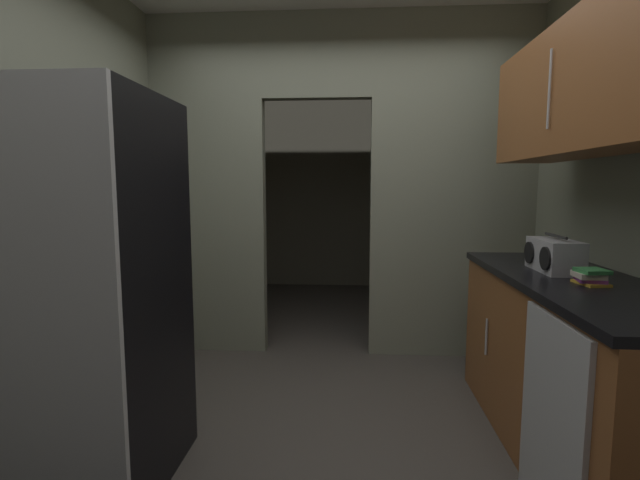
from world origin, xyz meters
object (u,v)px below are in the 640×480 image
book_stack (590,277)px  dishwasher (551,423)px  refrigerator (87,294)px  boombox (554,255)px

book_stack → dishwasher: bearing=-128.7°
refrigerator → boombox: refrigerator is taller
refrigerator → book_stack: refrigerator is taller
boombox → book_stack: boombox is taller
refrigerator → dishwasher: refrigerator is taller
refrigerator → dishwasher: size_ratio=2.06×
refrigerator → boombox: (2.27, 0.56, 0.12)m
dishwasher → book_stack: (0.30, 0.38, 0.53)m
dishwasher → boombox: boombox is taller
dishwasher → book_stack: 0.71m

